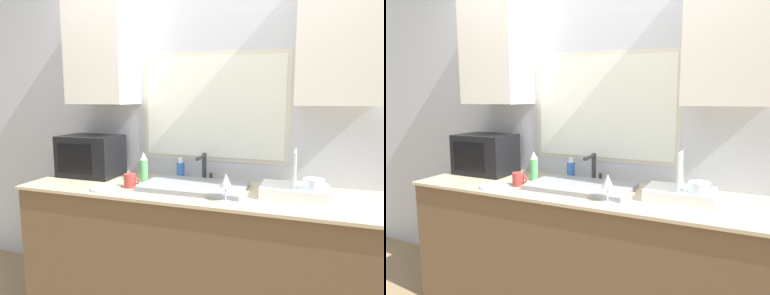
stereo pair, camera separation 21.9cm
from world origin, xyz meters
TOP-DOWN VIEW (x-y plane):
  - countertop at (0.00, 0.33)m, footprint 2.41×0.68m
  - wall_back at (0.00, 0.64)m, footprint 6.00×0.38m
  - sink_basin at (-0.03, 0.33)m, footprint 0.68×0.40m
  - faucet at (-0.03, 0.54)m, footprint 0.08×0.18m
  - microwave at (-0.91, 0.44)m, footprint 0.44×0.31m
  - dish_rack at (0.61, 0.34)m, footprint 0.39×0.25m
  - spray_bottle at (-0.44, 0.41)m, footprint 0.06×0.06m
  - soap_bottle at (-0.22, 0.56)m, footprint 0.06×0.06m
  - mug_near_sink at (-0.45, 0.22)m, footprint 0.11×0.08m
  - wine_glass at (0.23, 0.13)m, footprint 0.07×0.07m
  - small_plate at (-0.58, 0.12)m, footprint 0.19×0.19m

SIDE VIEW (x-z plane):
  - countertop at x=0.00m, z-range 0.00..0.90m
  - small_plate at x=-0.58m, z-range 0.90..0.91m
  - sink_basin at x=-0.03m, z-range 0.90..0.93m
  - mug_near_sink at x=-0.45m, z-range 0.90..0.99m
  - dish_rack at x=0.61m, z-range 0.80..1.09m
  - soap_bottle at x=-0.22m, z-range 0.89..1.04m
  - spray_bottle at x=-0.44m, z-range 0.89..1.10m
  - wine_glass at x=0.23m, z-range 0.93..1.10m
  - faucet at x=-0.03m, z-range 0.92..1.12m
  - microwave at x=-0.91m, z-range 0.90..1.21m
  - wall_back at x=0.00m, z-range 0.11..2.71m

